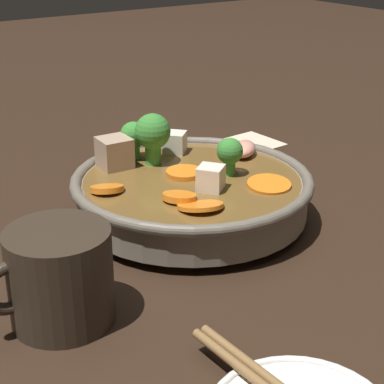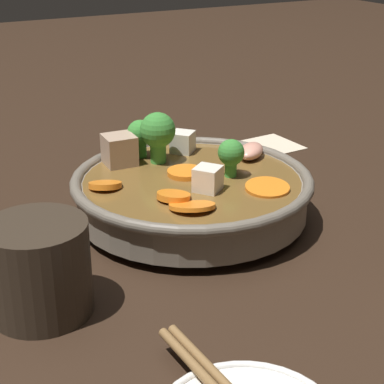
% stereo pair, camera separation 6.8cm
% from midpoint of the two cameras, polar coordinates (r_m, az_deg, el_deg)
% --- Properties ---
extents(ground_plane, '(3.00, 3.00, 0.00)m').
position_cam_midpoint_polar(ground_plane, '(0.69, -2.81, -2.50)').
color(ground_plane, black).
extents(stirfry_bowl, '(0.26, 0.26, 0.10)m').
position_cam_midpoint_polar(stirfry_bowl, '(0.68, -2.97, 0.21)').
color(stirfry_bowl, slate).
rests_on(stirfry_bowl, ground_plane).
extents(dark_mug, '(0.11, 0.08, 0.08)m').
position_cam_midpoint_polar(dark_mug, '(0.53, -15.44, -7.39)').
color(dark_mug, '#33281E').
rests_on(dark_mug, ground_plane).
extents(napkin, '(0.11, 0.08, 0.00)m').
position_cam_midpoint_polar(napkin, '(0.92, 2.31, 4.15)').
color(napkin, beige).
rests_on(napkin, ground_plane).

